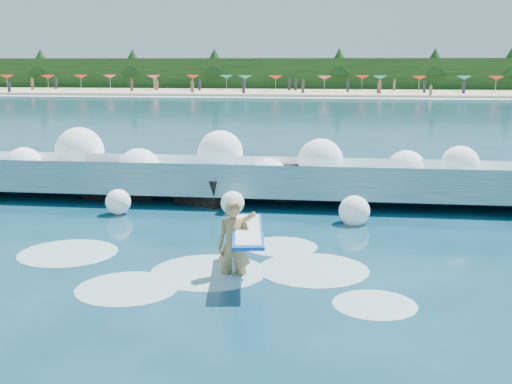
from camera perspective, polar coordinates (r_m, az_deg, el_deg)
ground at (r=14.54m, az=-6.96°, el=-6.04°), size 200.00×200.00×0.00m
beach at (r=91.57m, az=5.46°, el=8.80°), size 140.00×20.00×0.40m
wet_band at (r=80.60m, az=5.15°, el=8.34°), size 140.00×5.00×0.08m
treeline at (r=101.49m, az=5.72°, el=10.35°), size 140.00×4.00×5.00m
breaking_wave at (r=20.79m, az=-1.61°, el=1.07°), size 20.07×3.06×1.73m
rock_cluster at (r=21.19m, az=-4.83°, el=0.77°), size 8.11×3.37×1.38m
surfer_with_board at (r=13.17m, az=-1.69°, el=-4.55°), size 1.16×3.07×1.95m
wave_spray at (r=20.81m, az=-4.11°, el=2.45°), size 15.37×4.62×2.27m
surf_foam at (r=13.91m, az=-4.33°, el=-6.80°), size 8.88×5.22×0.13m
beach_umbrellas at (r=93.34m, az=5.60°, el=10.10°), size 111.40×6.79×0.50m
beachgoers at (r=88.85m, az=2.17°, el=9.35°), size 102.31×13.92×1.93m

